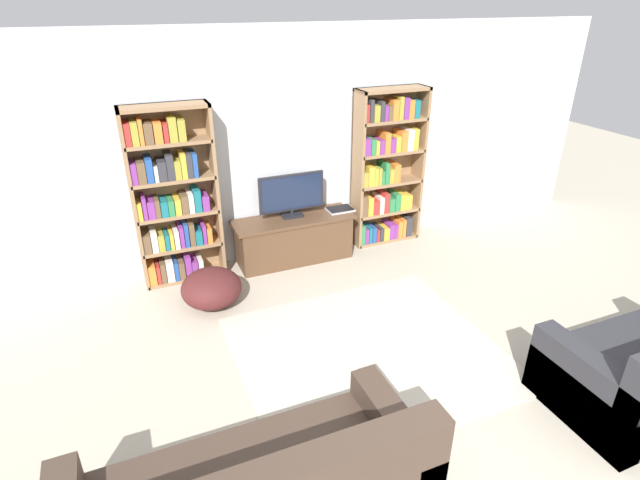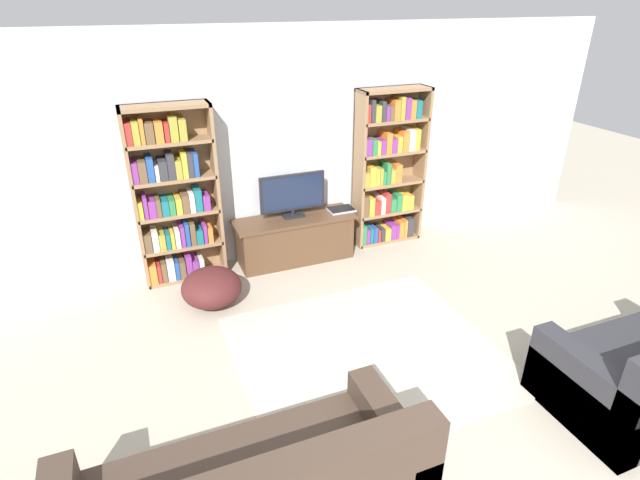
{
  "view_description": "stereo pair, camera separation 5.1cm",
  "coord_description": "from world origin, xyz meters",
  "px_view_note": "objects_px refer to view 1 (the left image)",
  "views": [
    {
      "loc": [
        -1.66,
        -1.03,
        2.85
      ],
      "look_at": [
        0.03,
        3.0,
        0.7
      ],
      "focal_mm": 28.0,
      "sensor_mm": 36.0,
      "label": 1
    },
    {
      "loc": [
        -1.61,
        -1.05,
        2.85
      ],
      "look_at": [
        0.03,
        3.0,
        0.7
      ],
      "focal_mm": 28.0,
      "sensor_mm": 36.0,
      "label": 2
    }
  ],
  "objects_px": {
    "tv_stand": "(294,239)",
    "television": "(292,194)",
    "laptop": "(340,209)",
    "bookshelf_right": "(385,170)",
    "beanbag_ottoman": "(211,288)",
    "bookshelf_left": "(172,199)"
  },
  "relations": [
    {
      "from": "tv_stand",
      "to": "television",
      "type": "relative_size",
      "value": 1.84
    },
    {
      "from": "television",
      "to": "laptop",
      "type": "xyz_separation_m",
      "value": [
        0.59,
        -0.05,
        -0.26
      ]
    },
    {
      "from": "bookshelf_right",
      "to": "beanbag_ottoman",
      "type": "height_order",
      "value": "bookshelf_right"
    },
    {
      "from": "bookshelf_right",
      "to": "beanbag_ottoman",
      "type": "bearing_deg",
      "value": -163.66
    },
    {
      "from": "bookshelf_right",
      "to": "beanbag_ottoman",
      "type": "xyz_separation_m",
      "value": [
        -2.34,
        -0.69,
        -0.74
      ]
    },
    {
      "from": "bookshelf_right",
      "to": "tv_stand",
      "type": "distance_m",
      "value": 1.41
    },
    {
      "from": "bookshelf_right",
      "to": "tv_stand",
      "type": "xyz_separation_m",
      "value": [
        -1.24,
        -0.11,
        -0.66
      ]
    },
    {
      "from": "laptop",
      "to": "beanbag_ottoman",
      "type": "xyz_separation_m",
      "value": [
        -1.69,
        -0.58,
        -0.37
      ]
    },
    {
      "from": "bookshelf_right",
      "to": "laptop",
      "type": "height_order",
      "value": "bookshelf_right"
    },
    {
      "from": "tv_stand",
      "to": "laptop",
      "type": "bearing_deg",
      "value": -0.45
    },
    {
      "from": "laptop",
      "to": "beanbag_ottoman",
      "type": "relative_size",
      "value": 0.51
    },
    {
      "from": "tv_stand",
      "to": "bookshelf_left",
      "type": "bearing_deg",
      "value": 175.27
    },
    {
      "from": "bookshelf_right",
      "to": "television",
      "type": "bearing_deg",
      "value": -177.31
    },
    {
      "from": "television",
      "to": "beanbag_ottoman",
      "type": "xyz_separation_m",
      "value": [
        -1.1,
        -0.63,
        -0.63
      ]
    },
    {
      "from": "bookshelf_left",
      "to": "television",
      "type": "xyz_separation_m",
      "value": [
        1.3,
        -0.06,
        -0.12
      ]
    },
    {
      "from": "laptop",
      "to": "television",
      "type": "bearing_deg",
      "value": 174.81
    },
    {
      "from": "bookshelf_left",
      "to": "television",
      "type": "height_order",
      "value": "bookshelf_left"
    },
    {
      "from": "bookshelf_right",
      "to": "beanbag_ottoman",
      "type": "distance_m",
      "value": 2.55
    },
    {
      "from": "bookshelf_right",
      "to": "television",
      "type": "xyz_separation_m",
      "value": [
        -1.24,
        -0.06,
        -0.12
      ]
    },
    {
      "from": "bookshelf_right",
      "to": "laptop",
      "type": "bearing_deg",
      "value": -170.31
    },
    {
      "from": "bookshelf_right",
      "to": "tv_stand",
      "type": "height_order",
      "value": "bookshelf_right"
    },
    {
      "from": "bookshelf_left",
      "to": "tv_stand",
      "type": "distance_m",
      "value": 1.46
    }
  ]
}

